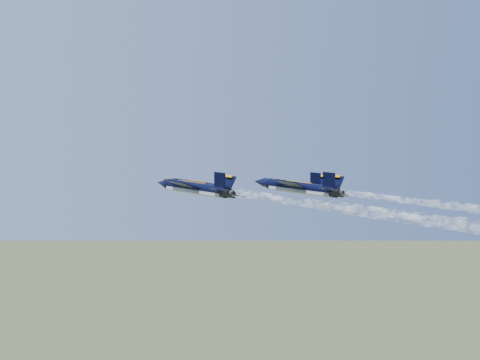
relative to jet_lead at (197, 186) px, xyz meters
name	(u,v)px	position (x,y,z in m)	size (l,w,h in m)	color
jet_lead	(197,186)	(0.00, 0.00, 0.00)	(11.06, 15.36, 4.06)	black
jet_left	(194,188)	(-5.87, -13.24, 0.00)	(11.06, 15.36, 4.06)	black
jet_right	(290,186)	(14.48, -4.59, 0.00)	(11.06, 15.36, 4.06)	black
jet_slot	(299,188)	(8.25, -17.72, 0.00)	(11.06, 15.36, 4.06)	black
smoke_trail_lead	(443,190)	(14.78, -39.18, 0.03)	(21.47, 54.01, 1.78)	white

